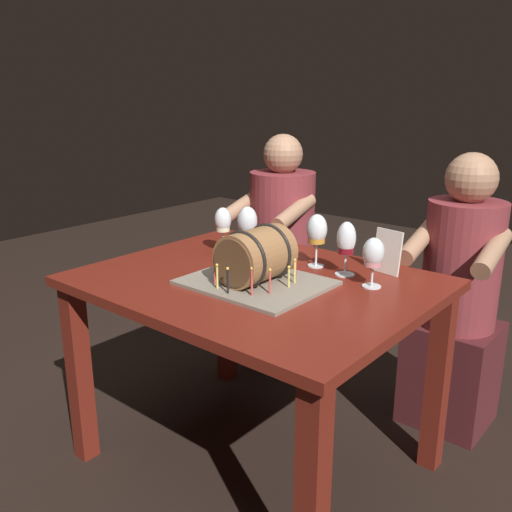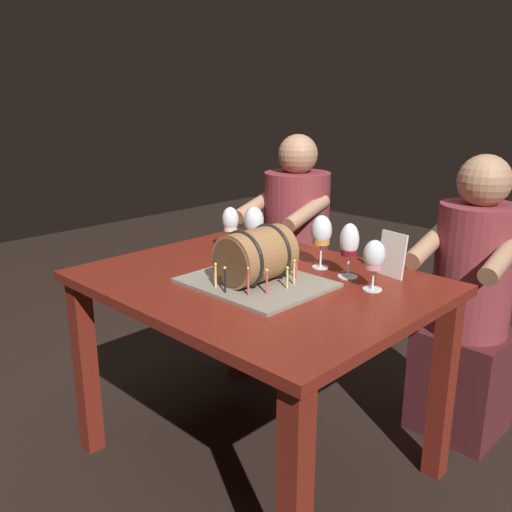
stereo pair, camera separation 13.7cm
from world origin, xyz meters
name	(u,v)px [view 1 (the left image)]	position (x,y,z in m)	size (l,w,h in m)	color
ground_plane	(256,459)	(0.00, 0.00, 0.00)	(8.00, 8.00, 0.00)	black
dining_table	(256,309)	(0.00, 0.00, 0.63)	(1.18, 0.93, 0.75)	maroon
barrel_cake	(256,261)	(0.04, -0.05, 0.83)	(0.46, 0.38, 0.20)	gray
wine_glass_white	(223,222)	(-0.31, 0.16, 0.88)	(0.07, 0.07, 0.19)	white
wine_glass_red	(346,241)	(0.22, 0.23, 0.87)	(0.07, 0.07, 0.20)	white
wine_glass_amber	(317,231)	(0.08, 0.25, 0.88)	(0.08, 0.08, 0.20)	white
wine_glass_empty	(248,222)	(-0.19, 0.18, 0.89)	(0.08, 0.08, 0.20)	white
wine_glass_rose	(373,255)	(0.36, 0.18, 0.86)	(0.07, 0.07, 0.17)	white
menu_card	(388,252)	(0.32, 0.35, 0.83)	(0.11, 0.01, 0.16)	silver
person_seated_left	(281,262)	(-0.46, 0.75, 0.54)	(0.39, 0.49, 1.18)	#4C1B1E
person_seated_right	(457,309)	(0.46, 0.74, 0.52)	(0.36, 0.46, 1.16)	#4C1B1E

